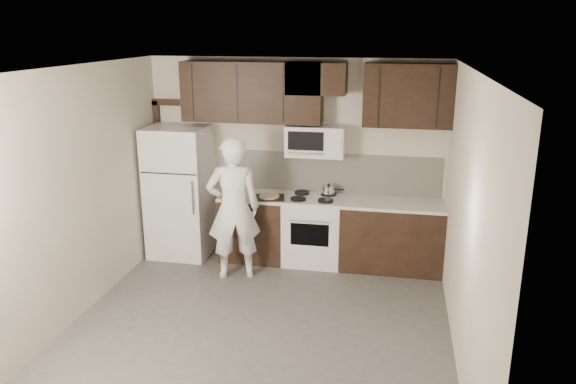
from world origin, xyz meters
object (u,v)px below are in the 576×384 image
(microwave, at_px, (316,141))
(person, at_px, (234,209))
(stove, at_px, (313,230))
(refrigerator, at_px, (180,192))

(microwave, bearing_deg, person, -139.95)
(stove, distance_m, microwave, 1.20)
(microwave, height_order, refrigerator, microwave)
(refrigerator, relative_size, person, 0.99)
(refrigerator, distance_m, person, 1.12)
(microwave, distance_m, refrigerator, 2.00)
(refrigerator, xyz_separation_m, person, (0.94, -0.60, 0.01))
(microwave, distance_m, person, 1.40)
(stove, relative_size, person, 0.52)
(microwave, xyz_separation_m, refrigerator, (-1.85, -0.17, -0.75))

